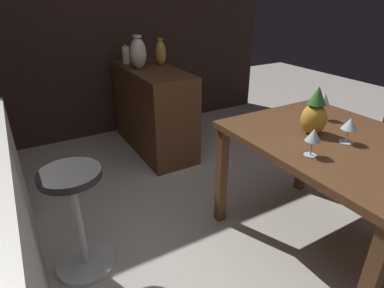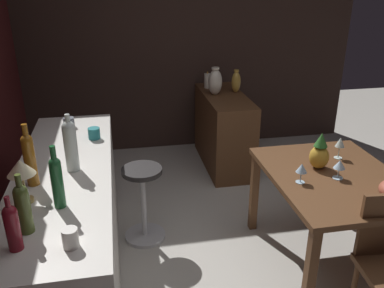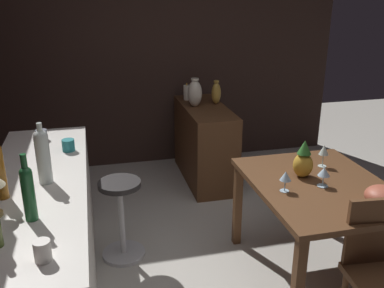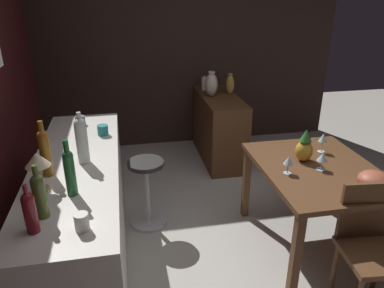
{
  "view_description": "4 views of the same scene",
  "coord_description": "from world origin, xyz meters",
  "px_view_note": "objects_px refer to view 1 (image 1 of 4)",
  "views": [
    {
      "loc": [
        -0.89,
        1.0,
        1.46
      ],
      "look_at": [
        0.2,
        0.36,
        0.85
      ],
      "focal_mm": 29.57,
      "sensor_mm": 36.0,
      "label": 1
    },
    {
      "loc": [
        -2.28,
        1.0,
        2.08
      ],
      "look_at": [
        0.31,
        0.5,
        0.95
      ],
      "focal_mm": 38.41,
      "sensor_mm": 36.0,
      "label": 2
    },
    {
      "loc": [
        -2.3,
        1.0,
        2.0
      ],
      "look_at": [
        0.47,
        0.33,
        0.95
      ],
      "focal_mm": 39.84,
      "sensor_mm": 36.0,
      "label": 3
    },
    {
      "loc": [
        -2.3,
        1.0,
        2.06
      ],
      "look_at": [
        0.38,
        0.48,
        0.88
      ],
      "focal_mm": 34.49,
      "sensor_mm": 36.0,
      "label": 4
    }
  ],
  "objects_px": {
    "dining_table": "(336,154)",
    "bar_stool": "(78,219)",
    "vase_ceramic_ivory": "(138,53)",
    "vase_brass": "(161,53)",
    "sideboard_cabinet": "(153,110)",
    "wine_glass_right": "(324,100)",
    "wine_glass_center": "(350,125)",
    "wine_glass_left": "(313,136)",
    "pineapple_centerpiece": "(315,114)",
    "pillar_candle_tall": "(126,55)"
  },
  "relations": [
    {
      "from": "pineapple_centerpiece",
      "to": "dining_table",
      "type": "bearing_deg",
      "value": -153.7
    },
    {
      "from": "vase_ceramic_ivory",
      "to": "vase_brass",
      "type": "height_order",
      "value": "vase_ceramic_ivory"
    },
    {
      "from": "bar_stool",
      "to": "vase_brass",
      "type": "height_order",
      "value": "vase_brass"
    },
    {
      "from": "bar_stool",
      "to": "vase_ceramic_ivory",
      "type": "relative_size",
      "value": 2.15
    },
    {
      "from": "dining_table",
      "to": "wine_glass_center",
      "type": "bearing_deg",
      "value": 170.02
    },
    {
      "from": "wine_glass_center",
      "to": "vase_ceramic_ivory",
      "type": "height_order",
      "value": "vase_ceramic_ivory"
    },
    {
      "from": "wine_glass_left",
      "to": "vase_ceramic_ivory",
      "type": "distance_m",
      "value": 1.91
    },
    {
      "from": "sideboard_cabinet",
      "to": "dining_table",
      "type": "bearing_deg",
      "value": -169.99
    },
    {
      "from": "wine_glass_center",
      "to": "vase_brass",
      "type": "bearing_deg",
      "value": 4.88
    },
    {
      "from": "pineapple_centerpiece",
      "to": "vase_brass",
      "type": "distance_m",
      "value": 1.77
    },
    {
      "from": "pineapple_centerpiece",
      "to": "bar_stool",
      "type": "bearing_deg",
      "value": 71.27
    },
    {
      "from": "dining_table",
      "to": "pillar_candle_tall",
      "type": "distance_m",
      "value": 2.2
    },
    {
      "from": "dining_table",
      "to": "wine_glass_center",
      "type": "distance_m",
      "value": 0.2
    },
    {
      "from": "wine_glass_left",
      "to": "sideboard_cabinet",
      "type": "bearing_deg",
      "value": 0.96
    },
    {
      "from": "bar_stool",
      "to": "vase_brass",
      "type": "bearing_deg",
      "value": -40.57
    },
    {
      "from": "bar_stool",
      "to": "vase_ceramic_ivory",
      "type": "xyz_separation_m",
      "value": [
        1.29,
        -0.9,
        0.62
      ]
    },
    {
      "from": "dining_table",
      "to": "wine_glass_left",
      "type": "height_order",
      "value": "wine_glass_left"
    },
    {
      "from": "wine_glass_left",
      "to": "pillar_candle_tall",
      "type": "distance_m",
      "value": 2.2
    },
    {
      "from": "wine_glass_center",
      "to": "pineapple_centerpiece",
      "type": "distance_m",
      "value": 0.19
    },
    {
      "from": "vase_ceramic_ivory",
      "to": "vase_brass",
      "type": "xyz_separation_m",
      "value": [
        0.05,
        -0.25,
        -0.02
      ]
    },
    {
      "from": "wine_glass_left",
      "to": "vase_ceramic_ivory",
      "type": "bearing_deg",
      "value": 3.99
    },
    {
      "from": "vase_ceramic_ivory",
      "to": "wine_glass_center",
      "type": "bearing_deg",
      "value": -167.67
    },
    {
      "from": "bar_stool",
      "to": "wine_glass_left",
      "type": "bearing_deg",
      "value": -120.48
    },
    {
      "from": "pillar_candle_tall",
      "to": "pineapple_centerpiece",
      "type": "bearing_deg",
      "value": -169.46
    },
    {
      "from": "wine_glass_left",
      "to": "wine_glass_right",
      "type": "xyz_separation_m",
      "value": [
        0.31,
        -0.45,
        0.02
      ]
    },
    {
      "from": "pineapple_centerpiece",
      "to": "wine_glass_center",
      "type": "bearing_deg",
      "value": -161.51
    },
    {
      "from": "vase_ceramic_ivory",
      "to": "bar_stool",
      "type": "bearing_deg",
      "value": 145.08
    },
    {
      "from": "dining_table",
      "to": "pillar_candle_tall",
      "type": "height_order",
      "value": "pillar_candle_tall"
    },
    {
      "from": "wine_glass_left",
      "to": "wine_glass_center",
      "type": "bearing_deg",
      "value": -89.13
    },
    {
      "from": "wine_glass_right",
      "to": "pillar_candle_tall",
      "type": "bearing_deg",
      "value": 17.81
    },
    {
      "from": "wine_glass_left",
      "to": "pillar_candle_tall",
      "type": "relative_size",
      "value": 0.74
    },
    {
      "from": "bar_stool",
      "to": "wine_glass_left",
      "type": "relative_size",
      "value": 4.57
    },
    {
      "from": "pineapple_centerpiece",
      "to": "pillar_candle_tall",
      "type": "bearing_deg",
      "value": 10.54
    },
    {
      "from": "wine_glass_center",
      "to": "dining_table",
      "type": "bearing_deg",
      "value": -9.98
    },
    {
      "from": "pillar_candle_tall",
      "to": "wine_glass_center",
      "type": "bearing_deg",
      "value": -168.79
    },
    {
      "from": "wine_glass_left",
      "to": "vase_brass",
      "type": "distance_m",
      "value": 1.96
    },
    {
      "from": "dining_table",
      "to": "sideboard_cabinet",
      "type": "height_order",
      "value": "sideboard_cabinet"
    },
    {
      "from": "wine_glass_right",
      "to": "wine_glass_center",
      "type": "height_order",
      "value": "wine_glass_right"
    },
    {
      "from": "pineapple_centerpiece",
      "to": "pillar_candle_tall",
      "type": "relative_size",
      "value": 1.43
    },
    {
      "from": "sideboard_cabinet",
      "to": "wine_glass_left",
      "type": "xyz_separation_m",
      "value": [
        -1.86,
        -0.03,
        0.43
      ]
    },
    {
      "from": "dining_table",
      "to": "vase_brass",
      "type": "height_order",
      "value": "vase_brass"
    },
    {
      "from": "sideboard_cabinet",
      "to": "wine_glass_right",
      "type": "bearing_deg",
      "value": -162.67
    },
    {
      "from": "pillar_candle_tall",
      "to": "vase_ceramic_ivory",
      "type": "relative_size",
      "value": 0.64
    },
    {
      "from": "wine_glass_right",
      "to": "pineapple_centerpiece",
      "type": "relative_size",
      "value": 0.62
    },
    {
      "from": "dining_table",
      "to": "bar_stool",
      "type": "relative_size",
      "value": 1.78
    },
    {
      "from": "dining_table",
      "to": "vase_ceramic_ivory",
      "type": "xyz_separation_m",
      "value": [
        1.85,
        0.42,
        0.32
      ]
    },
    {
      "from": "bar_stool",
      "to": "wine_glass_center",
      "type": "xyz_separation_m",
      "value": [
        -0.6,
        -1.31,
        0.5
      ]
    },
    {
      "from": "pineapple_centerpiece",
      "to": "vase_ceramic_ivory",
      "type": "xyz_separation_m",
      "value": [
        1.72,
        0.35,
        0.11
      ]
    },
    {
      "from": "pillar_candle_tall",
      "to": "dining_table",
      "type": "bearing_deg",
      "value": -168.38
    },
    {
      "from": "wine_glass_left",
      "to": "pineapple_centerpiece",
      "type": "relative_size",
      "value": 0.52
    }
  ]
}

